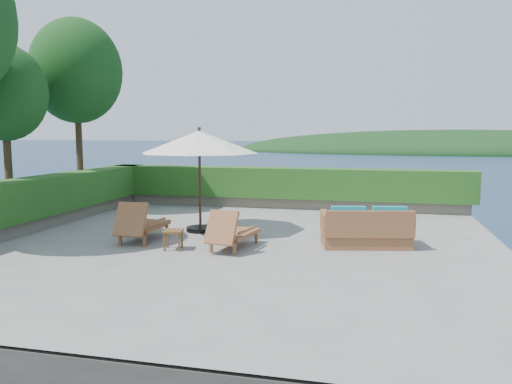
% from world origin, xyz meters
% --- Properties ---
extents(ground, '(12.00, 12.00, 0.00)m').
position_xyz_m(ground, '(0.00, 0.00, 0.00)').
color(ground, gray).
rests_on(ground, ground).
extents(foundation, '(12.00, 12.00, 3.00)m').
position_xyz_m(foundation, '(0.00, 0.00, -1.55)').
color(foundation, '#524A41').
rests_on(foundation, ocean).
extents(ocean, '(600.00, 600.00, 0.00)m').
position_xyz_m(ocean, '(0.00, 0.00, -3.00)').
color(ocean, '#162E47').
rests_on(ocean, ground).
extents(offshore_island, '(126.00, 57.60, 12.60)m').
position_xyz_m(offshore_island, '(25.00, 140.00, -3.00)').
color(offshore_island, black).
rests_on(offshore_island, ocean).
extents(planter_wall_far, '(12.00, 0.60, 0.36)m').
position_xyz_m(planter_wall_far, '(0.00, 5.60, 0.18)').
color(planter_wall_far, '#6B6656').
rests_on(planter_wall_far, ground).
extents(planter_wall_left, '(0.60, 12.00, 0.36)m').
position_xyz_m(planter_wall_left, '(-5.60, 0.00, 0.18)').
color(planter_wall_left, '#6B6656').
rests_on(planter_wall_left, ground).
extents(hedge_far, '(12.40, 0.90, 1.00)m').
position_xyz_m(hedge_far, '(0.00, 5.60, 0.85)').
color(hedge_far, '#1C4714').
rests_on(hedge_far, planter_wall_far).
extents(hedge_left, '(0.90, 12.40, 1.00)m').
position_xyz_m(hedge_left, '(-5.60, 0.00, 0.85)').
color(hedge_left, '#1C4714').
rests_on(hedge_left, planter_wall_left).
extents(tree_mid, '(2.20, 2.20, 4.83)m').
position_xyz_m(tree_mid, '(-6.40, 0.50, 3.55)').
color(tree_mid, '#49341C').
rests_on(tree_mid, ground).
extents(tree_far, '(2.80, 2.80, 6.03)m').
position_xyz_m(tree_far, '(-6.00, 3.20, 4.40)').
color(tree_far, '#49341C').
rests_on(tree_far, ground).
extents(patio_umbrella, '(3.42, 3.42, 2.68)m').
position_xyz_m(patio_umbrella, '(-1.25, 1.12, 2.26)').
color(patio_umbrella, black).
rests_on(patio_umbrella, ground).
extents(lounge_left, '(0.79, 1.71, 0.98)m').
position_xyz_m(lounge_left, '(-2.17, -0.34, 0.41)').
color(lounge_left, brown).
rests_on(lounge_left, ground).
extents(lounge_right, '(0.89, 1.67, 0.91)m').
position_xyz_m(lounge_right, '(0.09, -0.62, 0.38)').
color(lounge_right, brown).
rests_on(lounge_right, ground).
extents(side_table, '(0.48, 0.48, 0.43)m').
position_xyz_m(side_table, '(-1.13, -0.93, 0.36)').
color(side_table, brown).
rests_on(side_table, ground).
extents(wicker_loveseat, '(2.10, 1.36, 0.95)m').
position_xyz_m(wicker_loveseat, '(2.93, 0.32, 0.37)').
color(wicker_loveseat, brown).
rests_on(wicker_loveseat, ground).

